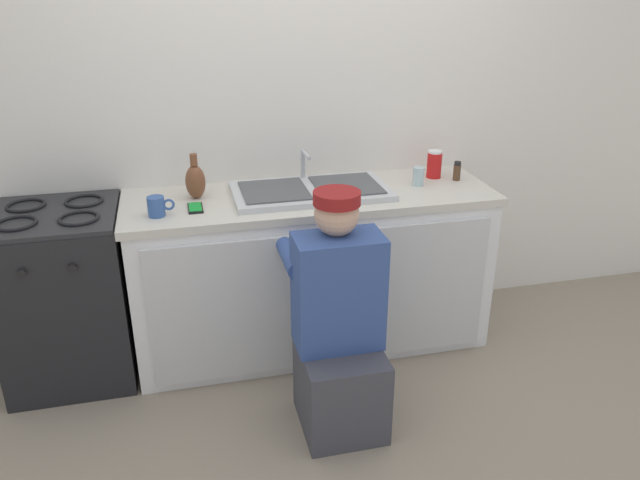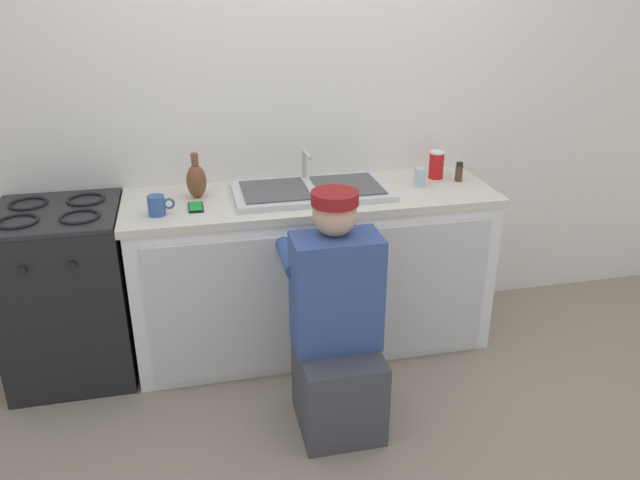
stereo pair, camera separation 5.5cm
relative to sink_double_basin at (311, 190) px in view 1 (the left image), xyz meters
name	(u,v)px [view 1 (the left image)]	position (x,y,z in m)	size (l,w,h in m)	color
ground_plane	(324,369)	(0.00, -0.30, -0.90)	(12.00, 12.00, 0.00)	gray
back_wall	(296,108)	(0.00, 0.35, 0.35)	(6.00, 0.10, 2.50)	silver
counter_cabinet	(312,274)	(0.00, -0.01, -0.48)	(1.87, 0.62, 0.84)	white
countertop	(311,198)	(0.00, 0.00, -0.04)	(1.91, 0.62, 0.04)	beige
sink_double_basin	(311,190)	(0.00, 0.00, 0.00)	(0.80, 0.44, 0.19)	silver
stove_range	(67,295)	(-1.26, 0.00, -0.45)	(0.59, 0.62, 0.90)	black
plumber_person	(339,334)	(-0.03, -0.70, -0.44)	(0.42, 0.61, 1.10)	#3F3F47
water_glass	(418,176)	(0.59, 0.00, 0.03)	(0.06, 0.06, 0.10)	#ADC6CC
cell_phone	(195,208)	(-0.59, -0.09, -0.01)	(0.07, 0.14, 0.01)	black
vase_decorative	(195,181)	(-0.58, 0.07, 0.07)	(0.10, 0.10, 0.23)	brown
spice_bottle_pepper	(457,171)	(0.83, 0.03, 0.03)	(0.04, 0.04, 0.10)	#513823
coffee_mug	(157,206)	(-0.77, -0.14, 0.03)	(0.13, 0.08, 0.09)	#335699
soda_cup_red	(434,164)	(0.73, 0.11, 0.06)	(0.08, 0.08, 0.15)	red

